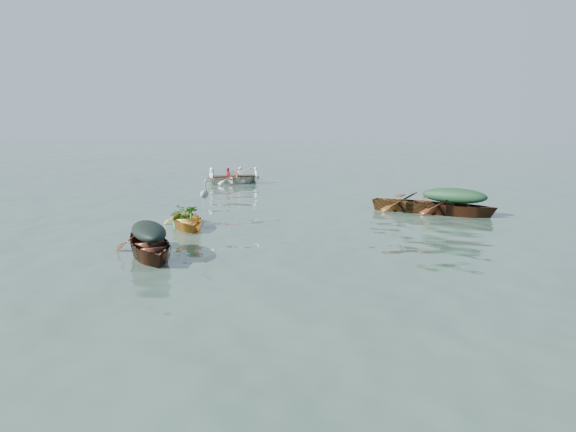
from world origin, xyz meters
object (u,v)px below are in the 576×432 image
open_wooden_boat (413,212)px  rowed_boat (234,184)px  green_tarp_boat (453,215)px  yellow_dinghy (187,228)px  dark_covered_boat (150,257)px  heron (204,199)px

open_wooden_boat → rowed_boat: open_wooden_boat is taller
green_tarp_boat → rowed_boat: size_ratio=1.06×
yellow_dinghy → dark_covered_boat: dark_covered_boat is taller
open_wooden_boat → rowed_boat: size_ratio=1.07×
rowed_boat → heron: size_ratio=4.07×
rowed_boat → open_wooden_boat: bearing=-158.2°
open_wooden_boat → rowed_boat: 11.26m
green_tarp_boat → heron: bearing=134.3°
green_tarp_boat → rowed_boat: bearing=71.7°
yellow_dinghy → dark_covered_boat: size_ratio=0.80×
yellow_dinghy → rowed_boat: rowed_boat is taller
dark_covered_boat → heron: heron is taller
open_wooden_boat → green_tarp_boat: bearing=-93.1°
dark_covered_boat → heron: size_ratio=3.97×
green_tarp_boat → heron: 8.40m
heron → open_wooden_boat: bearing=3.6°
green_tarp_boat → yellow_dinghy: bearing=134.8°
yellow_dinghy → open_wooden_boat: open_wooden_boat is taller
yellow_dinghy → rowed_boat: bearing=70.7°
rowed_boat → dark_covered_boat: bearing=160.6°
rowed_boat → heron: heron is taller
heron → rowed_boat: bearing=73.2°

